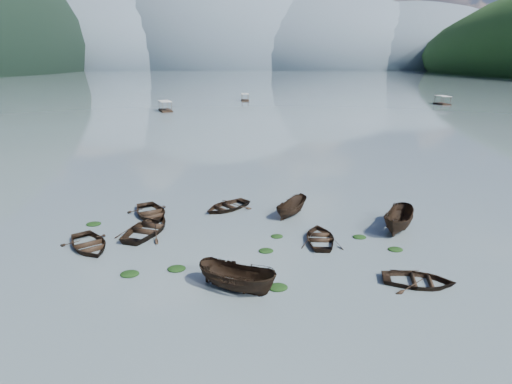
{
  "coord_description": "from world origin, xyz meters",
  "views": [
    {
      "loc": [
        -0.63,
        -18.36,
        11.84
      ],
      "look_at": [
        0.0,
        12.0,
        2.0
      ],
      "focal_mm": 28.0,
      "sensor_mm": 36.0,
      "label": 1
    }
  ],
  "objects_px": {
    "pontoon_left": "(166,111)",
    "rowboat_3": "(320,240)",
    "rowboat_0": "(89,248)",
    "pontoon_centre": "(245,101)"
  },
  "relations": [
    {
      "from": "rowboat_0",
      "to": "pontoon_centre",
      "type": "relative_size",
      "value": 0.75
    },
    {
      "from": "rowboat_3",
      "to": "rowboat_0",
      "type": "bearing_deg",
      "value": 7.14
    },
    {
      "from": "rowboat_0",
      "to": "pontoon_left",
      "type": "relative_size",
      "value": 0.67
    },
    {
      "from": "pontoon_left",
      "to": "pontoon_centre",
      "type": "xyz_separation_m",
      "value": [
        20.36,
        28.84,
        0.0
      ]
    },
    {
      "from": "rowboat_3",
      "to": "pontoon_centre",
      "type": "height_order",
      "value": "pontoon_centre"
    },
    {
      "from": "rowboat_3",
      "to": "pontoon_left",
      "type": "xyz_separation_m",
      "value": [
        -26.19,
        79.26,
        0.0
      ]
    },
    {
      "from": "pontoon_left",
      "to": "pontoon_centre",
      "type": "relative_size",
      "value": 1.11
    },
    {
      "from": "rowboat_0",
      "to": "pontoon_left",
      "type": "bearing_deg",
      "value": 62.13
    },
    {
      "from": "pontoon_centre",
      "to": "rowboat_0",
      "type": "bearing_deg",
      "value": -97.15
    },
    {
      "from": "pontoon_left",
      "to": "rowboat_3",
      "type": "bearing_deg",
      "value": -92.07
    }
  ]
}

